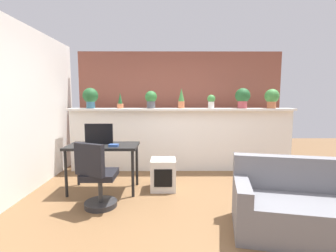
{
  "coord_description": "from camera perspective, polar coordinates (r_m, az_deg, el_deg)",
  "views": [
    {
      "loc": [
        -0.29,
        -2.94,
        1.48
      ],
      "look_at": [
        -0.27,
        1.01,
        1.03
      ],
      "focal_mm": 26.1,
      "sensor_mm": 36.0,
      "label": 1
    }
  ],
  "objects": [
    {
      "name": "desk",
      "position": [
        4.02,
        -14.92,
        -5.43
      ],
      "size": [
        1.1,
        0.6,
        0.75
      ],
      "color": "black",
      "rests_on": "ground"
    },
    {
      "name": "book_on_desk",
      "position": [
        3.81,
        -12.58,
        -4.44
      ],
      "size": [
        0.14,
        0.11,
        0.04
      ],
      "primitive_type": "cube",
      "color": "#2D4C8C",
      "rests_on": "desk"
    },
    {
      "name": "plant_shelf",
      "position": [
        4.91,
        3.12,
        3.92
      ],
      "size": [
        4.48,
        0.35,
        0.04
      ],
      "primitive_type": "cube",
      "color": "white",
      "rests_on": "divider_wall"
    },
    {
      "name": "potted_plant_2",
      "position": [
        4.91,
        -3.99,
        6.38
      ],
      "size": [
        0.24,
        0.24,
        0.35
      ],
      "color": "#4C4C51",
      "rests_on": "plant_shelf"
    },
    {
      "name": "divider_wall",
      "position": [
        5.02,
        3.05,
        -3.38
      ],
      "size": [
        4.48,
        0.16,
        1.24
      ],
      "primitive_type": "cube",
      "color": "white",
      "rests_on": "ground"
    },
    {
      "name": "potted_plant_1",
      "position": [
        4.97,
        -11.1,
        5.63
      ],
      "size": [
        0.12,
        0.12,
        0.32
      ],
      "color": "#C66B42",
      "rests_on": "plant_shelf"
    },
    {
      "name": "brick_wall_behind",
      "position": [
        5.55,
        2.73,
        4.12
      ],
      "size": [
        4.48,
        0.1,
        2.5
      ],
      "primitive_type": "cube",
      "color": "brown",
      "rests_on": "ground"
    },
    {
      "name": "side_cube_shelf",
      "position": [
        4.05,
        -1.11,
        -11.2
      ],
      "size": [
        0.4,
        0.41,
        0.5
      ],
      "color": "silver",
      "rests_on": "ground"
    },
    {
      "name": "potted_plant_6",
      "position": [
        5.33,
        23.08,
        6.18
      ],
      "size": [
        0.28,
        0.28,
        0.39
      ],
      "color": "#C66B42",
      "rests_on": "plant_shelf"
    },
    {
      "name": "side_wall_left",
      "position": [
        4.0,
        -33.71,
        2.83
      ],
      "size": [
        0.12,
        4.4,
        2.6
      ],
      "primitive_type": "cube",
      "color": "white",
      "rests_on": "ground"
    },
    {
      "name": "tv_monitor",
      "position": [
        4.07,
        -15.83,
        -1.75
      ],
      "size": [
        0.44,
        0.04,
        0.33
      ],
      "primitive_type": "cube",
      "color": "black",
      "rests_on": "desk"
    },
    {
      "name": "ground_plane",
      "position": [
        3.3,
        5.13,
        -20.17
      ],
      "size": [
        12.0,
        12.0,
        0.0
      ],
      "primitive_type": "plane",
      "color": "brown"
    },
    {
      "name": "potted_plant_0",
      "position": [
        5.12,
        -17.66,
        6.54
      ],
      "size": [
        0.3,
        0.3,
        0.41
      ],
      "color": "#386B84",
      "rests_on": "plant_shelf"
    },
    {
      "name": "office_chair",
      "position": [
        3.47,
        -16.21,
        -12.08
      ],
      "size": [
        0.51,
        0.52,
        0.91
      ],
      "color": "#262628",
      "rests_on": "ground"
    },
    {
      "name": "potted_plant_3",
      "position": [
        4.91,
        3.1,
        6.46
      ],
      "size": [
        0.13,
        0.13,
        0.4
      ],
      "color": "#C66B42",
      "rests_on": "plant_shelf"
    },
    {
      "name": "potted_plant_4",
      "position": [
        4.94,
        10.06,
        5.83
      ],
      "size": [
        0.16,
        0.16,
        0.27
      ],
      "color": "silver",
      "rests_on": "plant_shelf"
    },
    {
      "name": "couch",
      "position": [
        3.19,
        29.85,
        -16.41
      ],
      "size": [
        1.68,
        1.07,
        0.8
      ],
      "color": "slate",
      "rests_on": "ground"
    },
    {
      "name": "potted_plant_5",
      "position": [
        5.16,
        17.03,
        6.49
      ],
      "size": [
        0.3,
        0.3,
        0.4
      ],
      "color": "#B7474C",
      "rests_on": "plant_shelf"
    }
  ]
}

